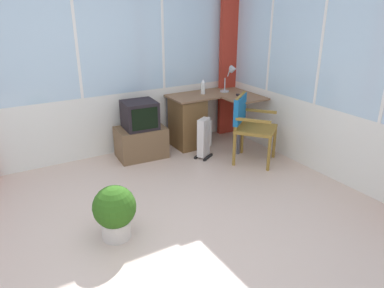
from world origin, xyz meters
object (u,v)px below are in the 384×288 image
tv_remote (239,96)px  tv_on_stand (141,133)px  desk (191,119)px  wooden_armchair (247,120)px  spray_bottle (203,87)px  potted_plant (115,211)px  space_heater (205,137)px  desk_lamp (232,74)px

tv_remote → tv_on_stand: (-1.36, 0.34, -0.41)m
desk → wooden_armchair: wooden_armchair is taller
desk → spray_bottle: spray_bottle is taller
wooden_armchair → potted_plant: size_ratio=1.74×
desk → potted_plant: (-1.72, -1.59, -0.13)m
tv_on_stand → potted_plant: tv_on_stand is taller
tv_remote → space_heater: (-0.63, -0.11, -0.47)m
tv_on_stand → space_heater: tv_on_stand is taller
tv_remote → space_heater: size_ratio=0.27×
desk_lamp → tv_on_stand: (-1.43, 0.06, -0.66)m
spray_bottle → wooden_armchair: spray_bottle is taller
tv_remote → spray_bottle: 0.53m
desk_lamp → potted_plant: bearing=-147.2°
wooden_armchair → desk_lamp: bearing=69.2°
tv_remote → spray_bottle: spray_bottle is taller
desk → tv_on_stand: tv_on_stand is taller
desk_lamp → tv_remote: (-0.06, -0.28, -0.25)m
desk_lamp → space_heater: 1.07m
tv_remote → space_heater: bearing=-151.7°
wooden_armchair → spray_bottle: bearing=98.7°
desk → tv_on_stand: 0.79m
wooden_armchair → tv_on_stand: bearing=144.6°
spray_bottle → tv_on_stand: bearing=-177.3°
spray_bottle → potted_plant: spray_bottle is taller
tv_on_stand → desk: bearing=1.2°
space_heater → potted_plant: 2.00m
desk_lamp → tv_remote: desk_lamp is taller
desk_lamp → space_heater: size_ratio=0.72×
desk → space_heater: bearing=-97.6°
desk_lamp → wooden_armchair: 0.92m
desk_lamp → spray_bottle: desk_lamp is taller
space_heater → potted_plant: space_heater is taller
wooden_armchair → potted_plant: (-2.06, -0.76, -0.29)m
desk → potted_plant: size_ratio=2.33×
spray_bottle → wooden_armchair: 0.91m
potted_plant → tv_remote: bearing=28.3°
tv_remote → potted_plant: tv_remote is taller
wooden_armchair → tv_on_stand: (-1.14, 0.81, -0.22)m
spray_bottle → wooden_armchair: bearing=-81.3°
space_heater → tv_remote: bearing=9.5°
wooden_armchair → tv_on_stand: size_ratio=1.13×
desk → wooden_armchair: bearing=-67.1°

